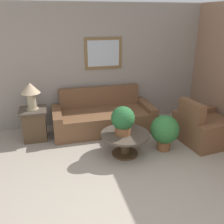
{
  "coord_description": "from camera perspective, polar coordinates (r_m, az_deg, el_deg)",
  "views": [
    {
      "loc": [
        -1.06,
        -2.17,
        2.35
      ],
      "look_at": [
        0.1,
        2.21,
        0.58
      ],
      "focal_mm": 40.0,
      "sensor_mm": 36.0,
      "label": 1
    }
  ],
  "objects": [
    {
      "name": "couch_main",
      "position": [
        5.42,
        -2.03,
        -1.18
      ],
      "size": [
        2.14,
        0.93,
        0.87
      ],
      "color": "brown",
      "rests_on": "ground_plane"
    },
    {
      "name": "potted_plant_floor",
      "position": [
        4.65,
        11.94,
        -4.19
      ],
      "size": [
        0.52,
        0.52,
        0.67
      ],
      "color": "brown",
      "rests_on": "ground_plane"
    },
    {
      "name": "table_lamp",
      "position": [
        4.97,
        -18.13,
        4.44
      ],
      "size": [
        0.36,
        0.36,
        0.53
      ],
      "color": "tan",
      "rests_on": "side_table"
    },
    {
      "name": "wall_back",
      "position": [
        5.6,
        -3.72,
        10.54
      ],
      "size": [
        6.86,
        0.09,
        2.6
      ],
      "color": "gray",
      "rests_on": "ground_plane"
    },
    {
      "name": "armchair",
      "position": [
        5.23,
        20.41,
        -3.49
      ],
      "size": [
        1.07,
        1.07,
        0.87
      ],
      "rotation": [
        0.0,
        0.0,
        1.67
      ],
      "color": "brown",
      "rests_on": "ground_plane"
    },
    {
      "name": "side_table",
      "position": [
        5.2,
        -17.3,
        -2.61
      ],
      "size": [
        0.52,
        0.52,
        0.64
      ],
      "color": "#4C3823",
      "rests_on": "ground_plane"
    },
    {
      "name": "coffee_table",
      "position": [
        4.43,
        3.01,
        -6.2
      ],
      "size": [
        0.86,
        0.86,
        0.42
      ],
      "color": "#4C3823",
      "rests_on": "ground_plane"
    },
    {
      "name": "potted_plant_on_table",
      "position": [
        4.25,
        2.5,
        -1.8
      ],
      "size": [
        0.41,
        0.41,
        0.5
      ],
      "color": "brown",
      "rests_on": "coffee_table"
    },
    {
      "name": "ground_plane",
      "position": [
        3.37,
        8.64,
        -23.19
      ],
      "size": [
        20.0,
        20.0,
        0.0
      ],
      "primitive_type": "plane",
      "color": "gray"
    }
  ]
}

